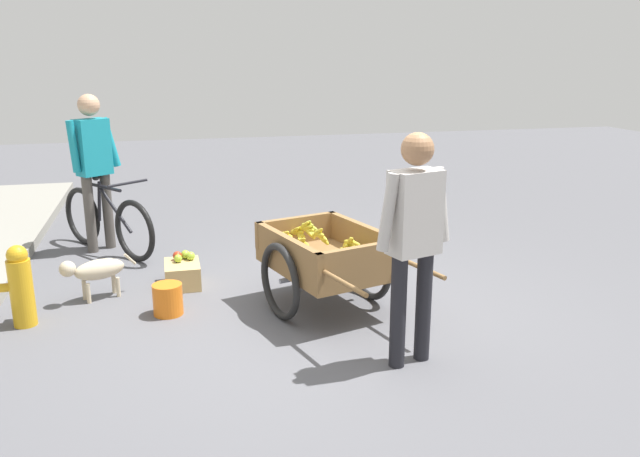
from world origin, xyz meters
name	(u,v)px	position (x,y,z in m)	size (l,w,h in m)	color
ground_plane	(316,320)	(0.00, 0.00, 0.00)	(24.00, 24.00, 0.00)	#56565B
fruit_cart	(326,259)	(0.24, -0.15, 0.44)	(1.80, 1.19, 0.72)	olive
vendor_person	(414,230)	(-0.87, -0.47, 0.97)	(0.29, 0.57, 1.62)	black
bicycle	(107,221)	(2.35, 1.77, 0.35)	(1.37, 1.04, 0.85)	black
cyclist_person	(94,158)	(2.47, 1.86, 1.03)	(0.36, 0.50, 1.71)	#4C4742
dog	(95,270)	(0.92, 1.78, 0.27)	(0.35, 0.63, 0.40)	beige
fire_hydrant	(21,286)	(0.47, 2.29, 0.33)	(0.25, 0.25, 0.67)	gold
plastic_bucket	(168,299)	(0.42, 1.17, 0.13)	(0.25, 0.25, 0.26)	orange
apple_crate	(183,273)	(1.09, 1.02, 0.12)	(0.44, 0.32, 0.30)	tan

